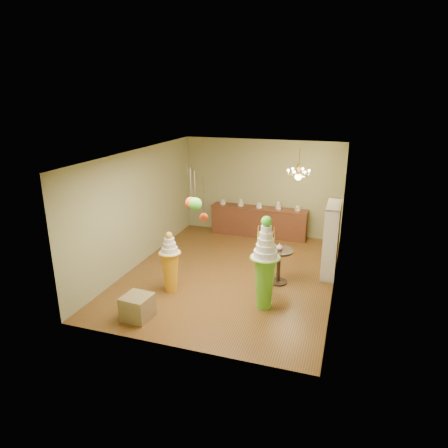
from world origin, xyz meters
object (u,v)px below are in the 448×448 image
(pedestal_green, at_px, (265,271))
(sideboard, at_px, (259,221))
(pedestal_orange, at_px, (170,267))
(round_table, at_px, (279,262))

(pedestal_green, relative_size, sideboard, 0.67)
(sideboard, bearing_deg, pedestal_orange, -103.58)
(pedestal_green, bearing_deg, sideboard, 104.86)
(sideboard, distance_m, round_table, 3.35)
(pedestal_green, height_order, pedestal_orange, pedestal_green)
(round_table, bearing_deg, pedestal_green, -93.25)
(pedestal_green, distance_m, sideboard, 4.51)
(sideboard, height_order, round_table, sideboard)
(pedestal_green, relative_size, pedestal_orange, 1.41)
(pedestal_green, height_order, round_table, pedestal_green)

